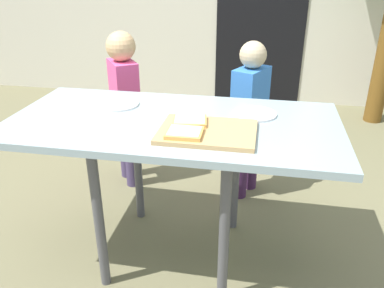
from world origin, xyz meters
The scene contains 10 objects.
ground_plane centered at (0.00, 0.00, 0.00)m, with size 16.00×16.00×0.00m, color #6C6749.
house_door centered at (0.31, 2.59, 1.00)m, with size 0.90×0.02×2.00m, color black.
dining_table centered at (0.00, 0.00, 0.68)m, with size 1.50×0.74×0.75m.
cutting_board centered at (0.18, -0.13, 0.76)m, with size 0.40×0.31×0.02m, color tan.
pizza_slice_far_left centered at (0.09, -0.07, 0.78)m, with size 0.16×0.15×0.02m.
pizza_slice_near_left centered at (0.10, -0.20, 0.78)m, with size 0.15×0.13×0.02m.
plate_white_right centered at (0.36, 0.13, 0.76)m, with size 0.21×0.21×0.01m, color silver.
plate_white_left centered at (-0.31, 0.14, 0.76)m, with size 0.21×0.21×0.01m, color white.
child_left centered at (-0.48, 0.68, 0.59)m, with size 0.25×0.28×1.02m.
child_right centered at (0.32, 0.67, 0.56)m, with size 0.23×0.28×0.99m.
Camera 1 is at (0.39, -1.61, 1.41)m, focal length 36.85 mm.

